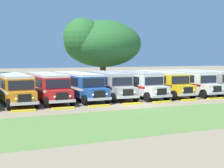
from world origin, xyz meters
TOP-DOWN VIEW (x-y plane):
  - ground_plane at (0.00, 0.00)m, footprint 220.00×220.00m
  - foreground_grass_strip at (0.00, -6.90)m, footprint 80.00×8.93m
  - parked_bus_slot_1 at (-10.23, 6.20)m, footprint 3.13×10.90m
  - parked_bus_slot_2 at (-6.82, 6.28)m, footprint 2.89×10.87m
  - parked_bus_slot_3 at (-3.41, 6.40)m, footprint 3.18×10.91m
  - parked_bus_slot_4 at (0.16, 6.65)m, footprint 2.98×10.88m
  - parked_bus_slot_5 at (3.20, 5.96)m, footprint 3.00×10.88m
  - parked_bus_slot_6 at (6.80, 6.06)m, footprint 2.86×10.86m
  - parked_bus_slot_7 at (10.28, 5.85)m, footprint 2.82×10.86m
  - parked_bus_slot_8 at (13.52, 6.15)m, footprint 3.11×10.90m
  - curb_wheelstop_1 at (-10.11, 0.12)m, footprint 2.00×0.36m
  - curb_wheelstop_2 at (-6.74, 0.12)m, footprint 2.00×0.36m
  - curb_wheelstop_3 at (-3.37, 0.12)m, footprint 2.00×0.36m
  - curb_wheelstop_4 at (0.00, 0.12)m, footprint 2.00×0.36m
  - curb_wheelstop_5 at (3.37, 0.12)m, footprint 2.00×0.36m
  - curb_wheelstop_6 at (6.74, 0.12)m, footprint 2.00×0.36m
  - curb_wheelstop_7 at (10.11, 0.12)m, footprint 2.00×0.36m
  - broad_shade_tree at (3.60, 17.13)m, footprint 11.82×10.89m

SIDE VIEW (x-z plane):
  - ground_plane at x=0.00m, z-range 0.00..0.00m
  - foreground_grass_strip at x=0.00m, z-range 0.00..0.01m
  - curb_wheelstop_1 at x=-10.11m, z-range 0.00..0.15m
  - curb_wheelstop_2 at x=-6.74m, z-range 0.00..0.15m
  - curb_wheelstop_3 at x=-3.37m, z-range 0.00..0.15m
  - curb_wheelstop_4 at x=0.00m, z-range 0.00..0.15m
  - curb_wheelstop_5 at x=3.37m, z-range 0.00..0.15m
  - curb_wheelstop_6 at x=6.74m, z-range 0.00..0.15m
  - curb_wheelstop_7 at x=10.11m, z-range 0.00..0.15m
  - parked_bus_slot_1 at x=-10.23m, z-range 0.17..2.99m
  - parked_bus_slot_2 at x=-6.82m, z-range 0.17..2.99m
  - parked_bus_slot_3 at x=-3.41m, z-range 0.17..2.99m
  - parked_bus_slot_4 at x=0.16m, z-range 0.17..2.99m
  - parked_bus_slot_5 at x=3.20m, z-range 0.17..2.99m
  - parked_bus_slot_6 at x=6.80m, z-range 0.17..2.99m
  - parked_bus_slot_7 at x=10.28m, z-range 0.17..2.99m
  - parked_bus_slot_8 at x=13.52m, z-range 0.17..2.99m
  - broad_shade_tree at x=3.60m, z-range 1.63..11.59m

